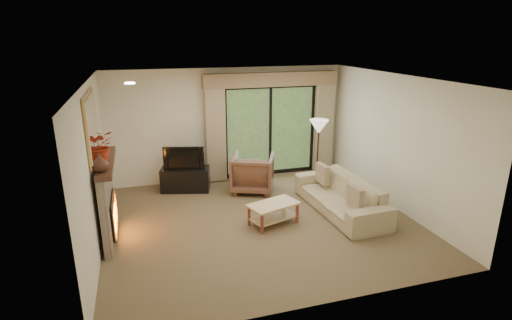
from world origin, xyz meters
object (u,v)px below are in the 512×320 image
object	(u,v)px
armchair	(253,173)
media_console	(186,179)
sofa	(340,195)
coffee_table	(273,214)

from	to	relation	value
armchair	media_console	bearing A→B (deg)	5.54
armchair	sofa	xyz separation A→B (m)	(1.32, -1.53, -0.08)
armchair	coffee_table	distance (m)	1.69
media_console	coffee_table	world-z (taller)	media_console
armchair	coffee_table	xyz separation A→B (m)	(-0.10, -1.68, -0.21)
sofa	coffee_table	xyz separation A→B (m)	(-1.42, -0.15, -0.13)
media_console	armchair	size ratio (longest dim) A/B	1.15
media_console	sofa	bearing A→B (deg)	-20.83
media_console	sofa	xyz separation A→B (m)	(2.73, -1.97, 0.07)
sofa	coffee_table	distance (m)	1.43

